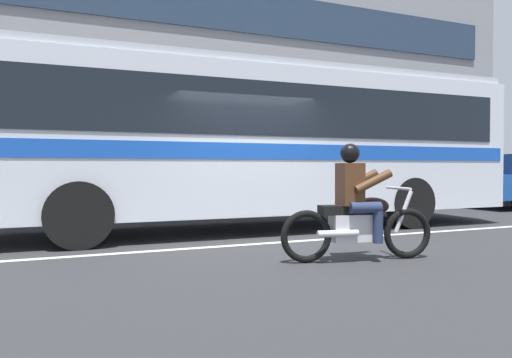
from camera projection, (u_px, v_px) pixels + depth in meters
The scene contains 7 objects.
ground_plane at pixel (248, 239), 8.36m from camera, with size 60.00×60.00×0.00m, color #2B2B2D.
sidewalk_curb at pixel (178, 210), 13.05m from camera, with size 28.00×3.80×0.15m, color #A39E93.
lane_center_stripe at pixel (262, 243), 7.81m from camera, with size 26.60×0.14×0.01m, color silver.
office_building_facade at pixel (160, 62), 15.04m from camera, with size 28.00×0.89×9.10m.
transit_bus at pixel (253, 136), 9.64m from camera, with size 10.93×2.72×3.22m.
motorcycle_with_rider at pixel (357, 212), 6.38m from camera, with size 2.12×0.72×1.56m.
fire_hydrant at pixel (232, 195), 12.71m from camera, with size 0.22×0.30×0.75m.
Camera 1 is at (-3.15, -7.71, 1.25)m, focal length 33.56 mm.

